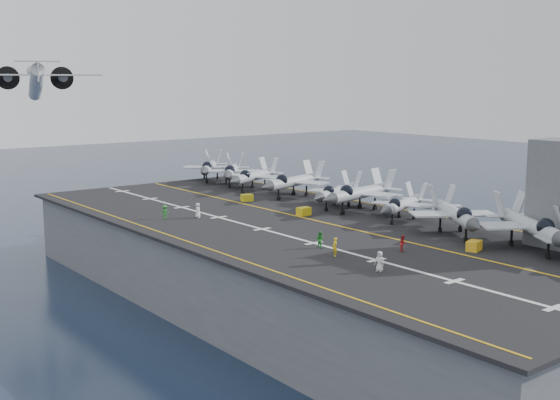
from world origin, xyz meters
TOP-DOWN VIEW (x-y plane):
  - ground at (0.00, 0.00)m, footprint 500.00×500.00m
  - hull at (0.00, 0.00)m, footprint 36.00×90.00m
  - flight_deck at (0.00, 0.00)m, footprint 38.00×92.00m
  - foul_line at (3.00, 0.00)m, footprint 0.35×90.00m
  - landing_centerline at (-6.00, 0.00)m, footprint 0.50×90.00m
  - deck_edge_port at (-17.00, 0.00)m, footprint 0.25×90.00m
  - deck_edge_stbd at (18.50, 0.00)m, footprint 0.25×90.00m
  - fighter_jet_1 at (10.99, -26.85)m, footprint 17.72×19.31m
  - fighter_jet_2 at (10.59, -16.88)m, footprint 17.02×18.40m
  - fighter_jet_3 at (12.55, -6.76)m, footprint 15.25×12.68m
  - fighter_jet_4 at (13.11, 1.82)m, footprint 17.68×13.45m
  - fighter_jet_5 at (12.44, 6.03)m, footprint 16.51×14.01m
  - fighter_jet_6 at (13.40, 17.39)m, footprint 17.84×14.28m
  - fighter_jet_7 at (12.77, 27.54)m, footprint 17.55×15.23m
  - fighter_jet_8 at (13.45, 35.42)m, footprint 17.43×18.02m
  - tow_cart_a at (5.47, -23.61)m, footprint 2.15×1.70m
  - tow_cart_b at (4.22, 4.02)m, footprint 1.96×1.35m
  - tow_cart_c at (4.90, 18.64)m, footprint 2.08×1.67m
  - crew_0 at (-8.99, -23.27)m, footprint 1.14×1.40m
  - crew_1 at (-8.24, -16.02)m, footprint 1.12×1.39m
  - crew_2 at (-6.93, -12.13)m, footprint 0.95×1.25m
  - crew_3 at (-12.24, 13.71)m, footprint 1.36×1.22m
  - crew_5 at (-8.39, 11.50)m, footprint 1.35×1.49m
  - crew_7 at (-0.90, -18.99)m, footprint 1.26×1.27m
  - transport_plane at (-12.07, 62.04)m, footprint 27.31×22.11m
  - fighter_jet_9 at (13.45, 43.00)m, footprint 17.43×18.02m

SIDE VIEW (x-z plane):
  - ground at x=0.00m, z-range 0.00..0.00m
  - hull at x=0.00m, z-range 0.00..10.00m
  - flight_deck at x=0.00m, z-range 10.00..10.40m
  - foul_line at x=3.00m, z-range 10.41..10.43m
  - landing_centerline at x=-6.00m, z-range 10.41..10.43m
  - deck_edge_port at x=-17.00m, z-range 10.41..10.43m
  - deck_edge_stbd at x=18.50m, z-range 10.41..10.43m
  - tow_cart_c at x=4.90m, z-range 10.40..11.49m
  - tow_cart_a at x=5.47m, z-range 10.40..11.53m
  - tow_cart_b at x=4.22m, z-range 10.40..11.53m
  - crew_7 at x=-0.90m, z-range 10.40..12.19m
  - crew_3 at x=-12.24m, z-range 10.40..12.29m
  - crew_2 at x=-6.93m, z-range 10.40..12.30m
  - crew_1 at x=-8.24m, z-range 10.40..12.43m
  - crew_0 at x=-8.99m, z-range 10.40..12.43m
  - crew_5 at x=-8.39m, z-range 10.40..12.46m
  - fighter_jet_3 at x=12.55m, z-range 10.40..14.93m
  - fighter_jet_5 at x=12.44m, z-range 10.40..15.26m
  - fighter_jet_7 at x=12.77m, z-range 10.40..15.52m
  - fighter_jet_8 at x=13.45m, z-range 10.40..15.64m
  - fighter_jet_9 at x=13.45m, z-range 10.40..15.64m
  - fighter_jet_2 at x=10.59m, z-range 10.40..15.72m
  - fighter_jet_6 at x=13.40m, z-range 10.40..15.81m
  - fighter_jet_4 at x=13.11m, z-range 10.40..15.95m
  - fighter_jet_1 at x=10.99m, z-range 10.40..15.98m
  - transport_plane at x=-12.07m, z-range 25.91..31.53m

